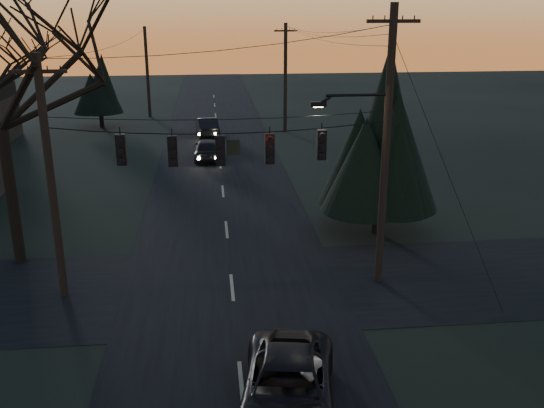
{
  "coord_description": "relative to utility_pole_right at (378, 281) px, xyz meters",
  "views": [
    {
      "loc": [
        -0.65,
        -10.22,
        9.98
      ],
      "look_at": [
        1.29,
        8.24,
        3.79
      ],
      "focal_mm": 40.0,
      "sensor_mm": 36.0,
      "label": 1
    }
  ],
  "objects": [
    {
      "name": "evergreen_right",
      "position": [
        1.25,
        4.94,
        4.41
      ],
      "size": [
        4.05,
        4.05,
        7.63
      ],
      "color": "black",
      "rests_on": "ground"
    },
    {
      "name": "suv_near",
      "position": [
        -4.39,
        -7.31,
        0.71
      ],
      "size": [
        3.19,
        5.42,
        1.42
      ],
      "primitive_type": "imported",
      "rotation": [
        0.0,
        0.0,
        -0.17
      ],
      "color": "black",
      "rests_on": "ground"
    },
    {
      "name": "evergreen_dist",
      "position": [
        -15.1,
        31.42,
        3.46
      ],
      "size": [
        3.21,
        3.21,
        5.74
      ],
      "color": "black",
      "rests_on": "ground"
    },
    {
      "name": "cross_road",
      "position": [
        -5.5,
        0.0,
        0.01
      ],
      "size": [
        60.0,
        7.0,
        0.02
      ],
      "primitive_type": "cube",
      "color": "black",
      "rests_on": "ground"
    },
    {
      "name": "sedan_oncoming_b",
      "position": [
        -6.3,
        27.13,
        0.71
      ],
      "size": [
        1.93,
        4.44,
        1.42
      ],
      "primitive_type": "imported",
      "rotation": [
        0.0,
        0.0,
        3.24
      ],
      "color": "black",
      "rests_on": "ground"
    },
    {
      "name": "utility_pole_right",
      "position": [
        0.0,
        0.0,
        0.0
      ],
      "size": [
        5.0,
        0.3,
        10.0
      ],
      "primitive_type": null,
      "color": "black",
      "rests_on": "ground"
    },
    {
      "name": "utility_pole_left",
      "position": [
        -11.5,
        0.0,
        0.0
      ],
      "size": [
        1.8,
        0.3,
        8.5
      ],
      "primitive_type": null,
      "color": "black",
      "rests_on": "ground"
    },
    {
      "name": "sedan_oncoming_a",
      "position": [
        -6.3,
        19.51,
        0.7
      ],
      "size": [
        1.8,
        4.17,
        1.4
      ],
      "primitive_type": "imported",
      "rotation": [
        0.0,
        0.0,
        3.11
      ],
      "color": "black",
      "rests_on": "ground"
    },
    {
      "name": "utility_pole_far_l",
      "position": [
        -11.5,
        36.0,
        0.0
      ],
      "size": [
        0.3,
        0.3,
        8.0
      ],
      "primitive_type": null,
      "color": "black",
      "rests_on": "ground"
    },
    {
      "name": "utility_pole_far_r",
      "position": [
        0.0,
        28.0,
        0.0
      ],
      "size": [
        1.8,
        0.3,
        8.5
      ],
      "primitive_type": null,
      "color": "black",
      "rests_on": "ground"
    },
    {
      "name": "main_road",
      "position": [
        -5.5,
        10.0,
        0.01
      ],
      "size": [
        8.0,
        120.0,
        0.02
      ],
      "primitive_type": "cube",
      "color": "black",
      "rests_on": "ground"
    },
    {
      "name": "span_signal_assembly",
      "position": [
        -5.74,
        0.0,
        5.26
      ],
      "size": [
        11.5,
        0.44,
        1.57
      ],
      "color": "black",
      "rests_on": "ground"
    }
  ]
}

